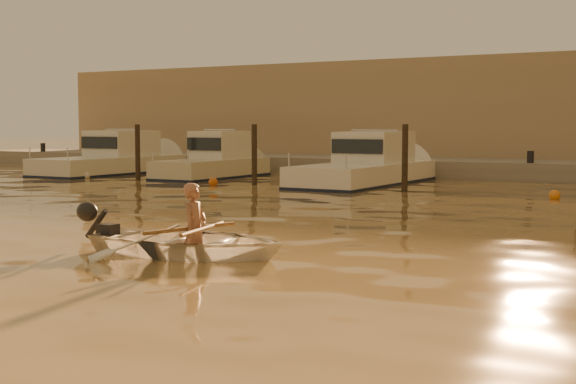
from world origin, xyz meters
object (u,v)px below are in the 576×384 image
Objects in this scene: moored_boat_0 at (111,158)px; moored_boat_2 at (365,165)px; dinghy at (189,242)px; moored_boat_1 at (212,161)px; person at (195,229)px; waterfront_building at (523,115)px.

moored_boat_0 is 11.33m from moored_boat_2.
moored_boat_1 is at bearing 27.37° from dinghy.
dinghy is at bearing 90.00° from person.
moored_boat_0 is at bearing 180.00° from moored_boat_2.
waterfront_building is (2.50, 11.00, 1.77)m from moored_boat_2.
moored_boat_1 and moored_boat_2 have the same top height.
waterfront_building reaches higher than dinghy.
moored_boat_2 is (-3.86, 14.80, 0.42)m from dinghy.
person is 15.31m from moored_boat_2.
person is 0.03× the size of waterfront_building.
person is at bearing -86.75° from waterfront_building.
moored_boat_0 is 1.29× the size of moored_boat_1.
dinghy is 17.96m from moored_boat_1.
dinghy is 0.22m from person.
moored_boat_0 is at bearing 38.85° from person.
moored_boat_0 is 0.96× the size of moored_boat_2.
dinghy is at bearing -55.52° from moored_boat_1.
moored_boat_2 is 0.17× the size of waterfront_building.
moored_boat_2 is (11.33, 0.00, 0.00)m from moored_boat_0.
waterfront_building is at bearing 38.50° from moored_boat_0.
moored_boat_2 is at bearing 0.00° from moored_boat_1.
moored_boat_1 is (-10.27, 14.79, 0.22)m from person.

